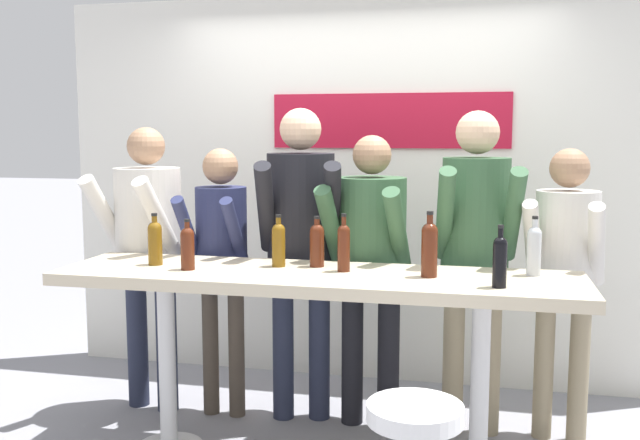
# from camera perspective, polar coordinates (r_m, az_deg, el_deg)

# --- Properties ---
(back_wall) EXTENTS (4.21, 0.12, 2.61)m
(back_wall) POSITION_cam_1_polar(r_m,az_deg,el_deg) (4.87, 3.46, 2.44)
(back_wall) COLOR silver
(back_wall) RESTS_ON ground_plane
(tasting_table) EXTENTS (2.61, 0.66, 1.01)m
(tasting_table) POSITION_cam_1_polar(r_m,az_deg,el_deg) (3.57, -0.35, -6.38)
(tasting_table) COLOR beige
(tasting_table) RESTS_ON ground_plane
(person_far_left) EXTENTS (0.53, 0.62, 1.73)m
(person_far_left) POSITION_cam_1_polar(r_m,az_deg,el_deg) (4.42, -13.62, -1.40)
(person_far_left) COLOR #23283D
(person_far_left) RESTS_ON ground_plane
(person_left) EXTENTS (0.36, 0.48, 1.60)m
(person_left) POSITION_cam_1_polar(r_m,az_deg,el_deg) (4.23, -7.91, -2.42)
(person_left) COLOR #473D33
(person_left) RESTS_ON ground_plane
(person_center_left) EXTENTS (0.54, 0.65, 1.83)m
(person_center_left) POSITION_cam_1_polar(r_m,az_deg,el_deg) (4.12, -1.55, -0.79)
(person_center_left) COLOR #23283D
(person_center_left) RESTS_ON ground_plane
(person_center) EXTENTS (0.51, 0.59, 1.68)m
(person_center) POSITION_cam_1_polar(r_m,az_deg,el_deg) (4.04, 4.08, -2.43)
(person_center) COLOR black
(person_center) RESTS_ON ground_plane
(person_center_right) EXTENTS (0.48, 0.60, 1.81)m
(person_center_right) POSITION_cam_1_polar(r_m,az_deg,el_deg) (4.00, 12.30, -1.29)
(person_center_right) COLOR gray
(person_center_right) RESTS_ON ground_plane
(person_right) EXTENTS (0.46, 0.56, 1.61)m
(person_right) POSITION_cam_1_polar(r_m,az_deg,el_deg) (4.06, 19.05, -3.21)
(person_right) COLOR gray
(person_right) RESTS_ON ground_plane
(wine_bottle_0) EXTENTS (0.07, 0.07, 0.26)m
(wine_bottle_0) POSITION_cam_1_polar(r_m,az_deg,el_deg) (3.65, -10.56, -2.07)
(wine_bottle_0) COLOR #4C1E0F
(wine_bottle_0) RESTS_ON tasting_table
(wine_bottle_1) EXTENTS (0.08, 0.08, 0.26)m
(wine_bottle_1) POSITION_cam_1_polar(r_m,az_deg,el_deg) (3.67, -0.25, -1.85)
(wine_bottle_1) COLOR #4C1E0F
(wine_bottle_1) RESTS_ON tasting_table
(wine_bottle_2) EXTENTS (0.07, 0.07, 0.27)m
(wine_bottle_2) POSITION_cam_1_polar(r_m,az_deg,el_deg) (3.68, -3.34, -1.81)
(wine_bottle_2) COLOR brown
(wine_bottle_2) RESTS_ON tasting_table
(wine_bottle_3) EXTENTS (0.06, 0.06, 0.28)m
(wine_bottle_3) POSITION_cam_1_polar(r_m,az_deg,el_deg) (3.27, 14.19, -3.05)
(wine_bottle_3) COLOR black
(wine_bottle_3) RESTS_ON tasting_table
(wine_bottle_4) EXTENTS (0.07, 0.07, 0.29)m
(wine_bottle_4) POSITION_cam_1_polar(r_m,az_deg,el_deg) (3.59, 16.75, -2.19)
(wine_bottle_4) COLOR #B7BCC1
(wine_bottle_4) RESTS_ON tasting_table
(wine_bottle_5) EXTENTS (0.07, 0.07, 0.27)m
(wine_bottle_5) POSITION_cam_1_polar(r_m,az_deg,el_deg) (3.82, -13.07, -1.63)
(wine_bottle_5) COLOR brown
(wine_bottle_5) RESTS_ON tasting_table
(wine_bottle_6) EXTENTS (0.06, 0.06, 0.29)m
(wine_bottle_6) POSITION_cam_1_polar(r_m,az_deg,el_deg) (3.54, 1.91, -2.04)
(wine_bottle_6) COLOR #4C1E0F
(wine_bottle_6) RESTS_ON tasting_table
(wine_bottle_7) EXTENTS (0.08, 0.08, 0.32)m
(wine_bottle_7) POSITION_cam_1_polar(r_m,az_deg,el_deg) (3.44, 8.75, -2.13)
(wine_bottle_7) COLOR #4C1E0F
(wine_bottle_7) RESTS_ON tasting_table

